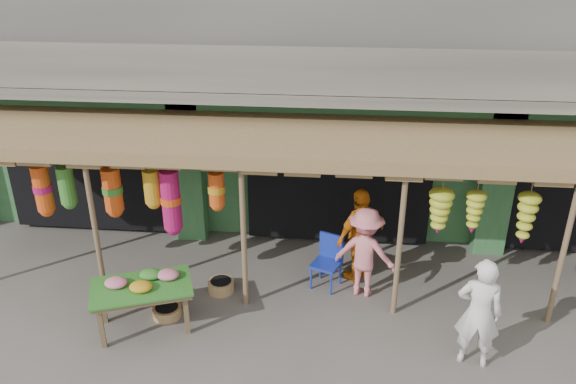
# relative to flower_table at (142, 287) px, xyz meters

# --- Properties ---
(ground) EXTENTS (80.00, 80.00, 0.00)m
(ground) POSITION_rel_flower_table_xyz_m (2.99, 0.96, -0.75)
(ground) COLOR #514C47
(ground) RESTS_ON ground
(building) EXTENTS (16.40, 6.80, 7.00)m
(building) POSITION_rel_flower_table_xyz_m (2.99, 5.83, 2.62)
(building) COLOR gray
(building) RESTS_ON ground
(awning) EXTENTS (14.00, 2.70, 2.79)m
(awning) POSITION_rel_flower_table_xyz_m (2.87, 1.77, 1.84)
(awning) COLOR brown
(awning) RESTS_ON ground
(flower_table) EXTENTS (1.76, 1.39, 0.92)m
(flower_table) POSITION_rel_flower_table_xyz_m (0.00, 0.00, 0.00)
(flower_table) COLOR brown
(flower_table) RESTS_ON ground
(blue_chair) EXTENTS (0.60, 0.61, 0.97)m
(blue_chair) POSITION_rel_flower_table_xyz_m (2.87, 1.50, -0.21)
(blue_chair) COLOR #182A9C
(blue_chair) RESTS_ON ground
(basket_mid) EXTENTS (0.62, 0.62, 0.18)m
(basket_mid) POSITION_rel_flower_table_xyz_m (0.25, 0.29, -0.65)
(basket_mid) COLOR #9D6F46
(basket_mid) RESTS_ON ground
(basket_right) EXTENTS (0.59, 0.59, 0.21)m
(basket_right) POSITION_rel_flower_table_xyz_m (0.99, 1.09, -0.64)
(basket_right) COLOR #A3834C
(basket_right) RESTS_ON ground
(person_front) EXTENTS (0.71, 0.54, 1.75)m
(person_front) POSITION_rel_flower_table_xyz_m (5.05, -0.34, 0.13)
(person_front) COLOR silver
(person_front) RESTS_ON ground
(person_vendor) EXTENTS (1.08, 1.02, 1.79)m
(person_vendor) POSITION_rel_flower_table_xyz_m (3.42, 1.77, 0.15)
(person_vendor) COLOR orange
(person_vendor) RESTS_ON ground
(person_shopper) EXTENTS (1.18, 0.87, 1.64)m
(person_shopper) POSITION_rel_flower_table_xyz_m (3.49, 1.29, 0.08)
(person_shopper) COLOR #DA737B
(person_shopper) RESTS_ON ground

